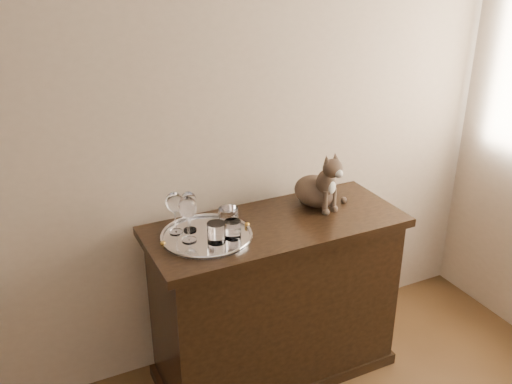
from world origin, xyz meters
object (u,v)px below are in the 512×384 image
tumbler_a (233,230)px  tumbler_c (228,219)px  wine_glass_b (189,211)px  tray (207,237)px  sideboard (275,300)px  wine_glass_a (175,213)px  wine_glass_c (188,219)px  tumbler_b (216,233)px  cat (316,177)px

tumbler_a → tumbler_c: bearing=78.6°
wine_glass_b → tray: bearing=-58.9°
tray → tumbler_c: 0.13m
sideboard → wine_glass_a: wine_glass_a is taller
wine_glass_b → wine_glass_c: (-0.03, -0.08, 0.01)m
tumbler_b → cat: 0.60m
tray → wine_glass_a: 0.17m
tray → tumbler_c: tumbler_c is taller
sideboard → cat: (0.26, 0.09, 0.57)m
tumbler_a → wine_glass_c: bearing=160.4°
wine_glass_b → wine_glass_c: bearing=-112.3°
tray → wine_glass_a: size_ratio=2.08×
wine_glass_b → tumbler_a: bearing=-45.6°
wine_glass_a → tumbler_b: size_ratio=2.15×
sideboard → wine_glass_a: bearing=167.4°
wine_glass_a → wine_glass_b: 0.06m
wine_glass_a → wine_glass_c: size_ratio=0.94×
wine_glass_a → cat: 0.70m
wine_glass_b → tumbler_c: bearing=-20.5°
tray → tumbler_b: 0.09m
tray → cat: size_ratio=1.38×
wine_glass_b → tumbler_a: size_ratio=2.31×
tumbler_b → sideboard: bearing=10.5°
wine_glass_a → tumbler_a: bearing=-37.5°
tumbler_a → cat: (0.50, 0.15, 0.10)m
tray → wine_glass_b: 0.13m
tray → wine_glass_b: bearing=121.1°
sideboard → tumbler_a: 0.53m
wine_glass_a → cat: size_ratio=0.66×
wine_glass_c → tumbler_b: (0.10, -0.07, -0.06)m
tumbler_a → tumbler_b: bearing=-177.8°
wine_glass_a → tumbler_c: bearing=-17.7°
wine_glass_b → cat: (0.64, 0.00, 0.04)m
tray → wine_glass_a: (-0.11, 0.09, 0.10)m
wine_glass_b → tumbler_b: bearing=-66.1°
sideboard → tray: (-0.34, 0.01, 0.43)m
tray → tumbler_a: tumbler_a is taller
sideboard → tumbler_b: (-0.32, -0.06, 0.48)m
wine_glass_b → cat: size_ratio=0.64×
tumbler_b → tumbler_c: size_ratio=0.90×
wine_glass_c → tumbler_b: bearing=-33.4°
sideboard → wine_glass_b: 0.66m
tumbler_b → tumbler_c: (0.09, 0.09, 0.00)m
sideboard → cat: cat is taller
tumbler_a → cat: bearing=16.3°
tumbler_b → wine_glass_c: bearing=146.6°
sideboard → wine_glass_c: bearing=179.1°
sideboard → cat: 0.63m
wine_glass_c → cat: bearing=7.0°
wine_glass_a → wine_glass_c: wine_glass_c is taller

